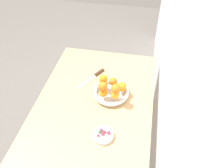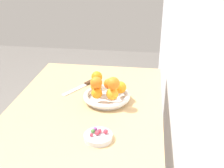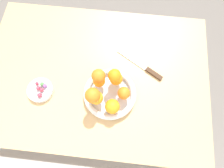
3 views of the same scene
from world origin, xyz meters
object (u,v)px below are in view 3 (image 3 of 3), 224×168
orange_1 (116,79)px  candy_ball_0 (40,95)px  candy_ball_1 (42,84)px  knife (143,67)px  candy_ball_2 (37,84)px  candy_dish (40,90)px  orange_0 (124,93)px  fruit_bowl (110,94)px  candy_ball_5 (42,90)px  orange_2 (99,81)px  orange_6 (115,75)px  orange_7 (93,95)px  orange_4 (112,106)px  orange_5 (99,76)px  candy_ball_4 (38,88)px  candy_ball_3 (45,86)px  orange_3 (96,98)px  dining_table (97,80)px

orange_1 → candy_ball_0: bearing=17.0°
candy_ball_1 → knife: (-0.46, -0.15, -0.03)m
candy_ball_2 → candy_dish: bearing=121.5°
candy_dish → orange_0: size_ratio=2.10×
fruit_bowl → candy_ball_5: bearing=3.3°
fruit_bowl → knife: (-0.15, -0.16, -0.02)m
candy_ball_1 → candy_ball_2: bearing=-2.1°
orange_1 → orange_2: size_ratio=1.05×
orange_6 → orange_7: bearing=50.7°
candy_ball_5 → orange_4: bearing=171.6°
orange_0 → orange_5: bearing=-22.2°
orange_1 → candy_ball_4: size_ratio=3.01×
orange_1 → orange_2: 0.08m
orange_2 → orange_7: 0.11m
orange_2 → candy_ball_1: orange_2 is taller
candy_dish → candy_ball_4: (0.00, -0.00, 0.02)m
candy_dish → candy_ball_4: candy_ball_4 is taller
candy_ball_4 → candy_ball_5: bearing=158.9°
orange_4 → candy_ball_3: 0.33m
candy_ball_5 → knife: (-0.46, -0.18, -0.03)m
orange_3 → orange_7: bearing=35.5°
candy_ball_1 → candy_ball_2: size_ratio=1.22×
orange_6 → candy_ball_1: orange_6 is taller
candy_dish → orange_3: orange_3 is taller
candy_ball_2 → candy_ball_4: size_ratio=0.76×
candy_ball_0 → candy_ball_4: 0.04m
orange_1 → candy_ball_0: orange_1 is taller
candy_ball_1 → orange_4: bearing=167.2°
orange_1 → orange_6: orange_6 is taller
orange_2 → orange_4: (-0.07, 0.11, 0.00)m
candy_ball_1 → orange_0: bearing=178.2°
candy_ball_5 → candy_dish: bearing=-12.7°
candy_ball_0 → candy_ball_2: 0.06m
candy_ball_1 → candy_ball_3: 0.02m
orange_3 → knife: (-0.20, -0.19, -0.07)m
dining_table → fruit_bowl: bearing=130.3°
candy_dish → candy_ball_1: size_ratio=6.54×
fruit_bowl → orange_5: 0.12m
orange_3 → candy_ball_4: (0.27, -0.02, -0.04)m
dining_table → candy_ball_0: candy_ball_0 is taller
knife → orange_6: bearing=38.6°
orange_4 → candy_ball_1: bearing=-12.8°
candy_ball_3 → orange_3: bearing=171.2°
orange_2 → orange_5: 0.06m
dining_table → orange_4: size_ratio=17.34×
dining_table → orange_2: 0.17m
orange_5 → dining_table: bearing=-59.7°
orange_1 → candy_ball_0: 0.35m
fruit_bowl → candy_ball_4: size_ratio=12.41×
fruit_bowl → orange_4: orange_4 is taller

